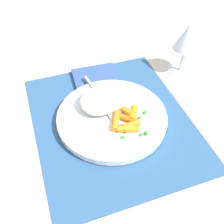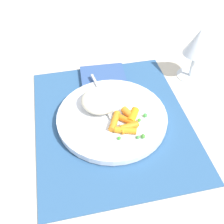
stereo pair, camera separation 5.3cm
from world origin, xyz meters
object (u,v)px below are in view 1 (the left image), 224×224
object	(u,v)px
rice_mound	(98,101)
fork	(105,104)
carrot_portion	(128,120)
napkin	(96,76)
wine_glass	(187,39)
plate	(112,117)

from	to	relation	value
rice_mound	fork	xyz separation A→B (m)	(0.00, 0.02, -0.01)
carrot_portion	napkin	xyz separation A→B (m)	(-0.20, -0.02, -0.02)
carrot_portion	wine_glass	xyz separation A→B (m)	(-0.16, 0.22, 0.07)
plate	wine_glass	size ratio (longest dim) A/B	1.77
rice_mound	wine_glass	xyz separation A→B (m)	(-0.09, 0.27, 0.06)
plate	fork	size ratio (longest dim) A/B	1.34
plate	rice_mound	distance (m)	0.05
rice_mound	carrot_portion	distance (m)	0.08
fork	napkin	bearing A→B (deg)	173.37
fork	wine_glass	bearing A→B (deg)	108.66
rice_mound	wine_glass	distance (m)	0.29
plate	carrot_portion	size ratio (longest dim) A/B	3.20
rice_mound	wine_glass	size ratio (longest dim) A/B	0.63
plate	napkin	distance (m)	0.17
wine_glass	plate	bearing A→B (deg)	-63.85
plate	rice_mound	bearing A→B (deg)	-150.86
carrot_portion	napkin	world-z (taller)	carrot_portion
plate	napkin	bearing A→B (deg)	176.68
napkin	rice_mound	bearing A→B (deg)	-13.31
wine_glass	fork	bearing A→B (deg)	-71.34
rice_mound	carrot_portion	size ratio (longest dim) A/B	1.13
rice_mound	fork	size ratio (longest dim) A/B	0.47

